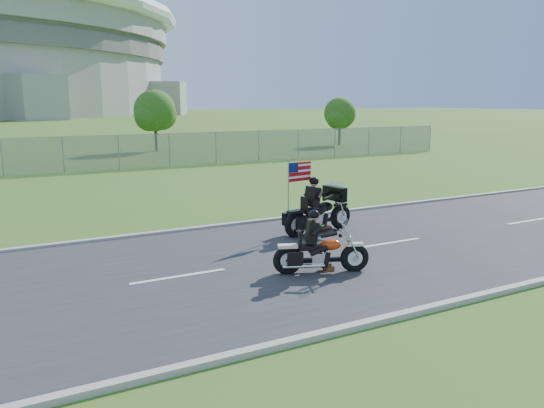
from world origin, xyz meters
TOP-DOWN VIEW (x-y plane):
  - ground at (0.00, 0.00)m, footprint 420.00×420.00m
  - road at (0.00, 0.00)m, footprint 120.00×8.00m
  - curb_north at (0.00, 4.05)m, footprint 120.00×0.18m
  - curb_south at (0.00, -4.05)m, footprint 120.00×0.18m
  - fence at (-5.00, 20.00)m, footprint 60.00×0.03m
  - tree_fence_near at (6.04, 30.04)m, footprint 3.52×3.28m
  - tree_fence_far at (22.04, 28.03)m, footprint 3.08×2.87m
  - motorcycle_lead at (0.97, -1.22)m, footprint 2.15×1.07m
  - motorcycle_follow at (2.99, 1.97)m, footprint 2.57×1.00m

SIDE VIEW (x-z plane):
  - ground at x=0.00m, z-range 0.00..0.00m
  - road at x=0.00m, z-range 0.00..0.04m
  - curb_north at x=0.00m, z-range -0.01..0.11m
  - curb_south at x=0.00m, z-range -0.01..0.11m
  - motorcycle_lead at x=0.97m, z-range -0.27..1.24m
  - motorcycle_follow at x=2.99m, z-range -0.49..1.67m
  - fence at x=-5.00m, z-range 0.00..2.00m
  - tree_fence_far at x=22.04m, z-range 0.54..4.74m
  - tree_fence_near at x=6.04m, z-range 0.60..5.35m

